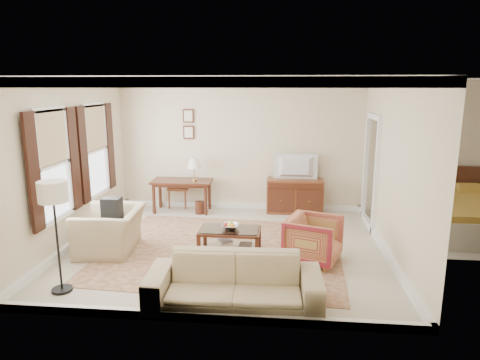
% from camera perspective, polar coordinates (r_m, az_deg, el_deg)
% --- Properties ---
extents(room_shell, '(5.51, 5.01, 2.91)m').
position_cam_1_polar(room_shell, '(7.14, -1.86, 9.91)').
color(room_shell, beige).
rests_on(room_shell, ground).
extents(annex_bedroom, '(3.00, 2.70, 2.90)m').
position_cam_1_polar(annex_bedroom, '(9.30, 27.99, -4.30)').
color(annex_bedroom, beige).
rests_on(annex_bedroom, ground).
extents(window_front, '(0.12, 1.56, 1.80)m').
position_cam_1_polar(window_front, '(7.43, -23.67, 1.81)').
color(window_front, '#CCB284').
rests_on(window_front, room_shell).
extents(window_rear, '(0.12, 1.56, 1.80)m').
position_cam_1_polar(window_rear, '(8.85, -18.69, 3.77)').
color(window_rear, '#CCB284').
rests_on(window_rear, room_shell).
extents(doorway, '(0.10, 1.12, 2.25)m').
position_cam_1_polar(doorway, '(8.93, 17.03, 0.86)').
color(doorway, white).
rests_on(doorway, room_shell).
extents(rug, '(4.21, 3.67, 0.01)m').
position_cam_1_polar(rug, '(7.51, -2.37, -9.29)').
color(rug, maroon).
rests_on(rug, room_shell).
extents(writing_desk, '(1.32, 0.66, 0.72)m').
position_cam_1_polar(writing_desk, '(9.66, -7.76, -0.67)').
color(writing_desk, '#462014').
rests_on(writing_desk, room_shell).
extents(desk_chair, '(0.53, 0.53, 1.05)m').
position_cam_1_polar(desk_chair, '(10.04, -8.17, -0.67)').
color(desk_chair, brown).
rests_on(desk_chair, room_shell).
extents(desk_lamp, '(0.32, 0.32, 0.50)m').
position_cam_1_polar(desk_lamp, '(9.52, -6.11, 1.41)').
color(desk_lamp, silver).
rests_on(desk_lamp, writing_desk).
extents(framed_prints, '(0.25, 0.04, 0.68)m').
position_cam_1_polar(framed_prints, '(9.81, -6.88, 7.44)').
color(framed_prints, '#462014').
rests_on(framed_prints, room_shell).
extents(sideboard, '(1.24, 0.48, 0.76)m').
position_cam_1_polar(sideboard, '(9.62, 7.31, -2.11)').
color(sideboard, brown).
rests_on(sideboard, room_shell).
extents(tv, '(0.92, 0.53, 0.12)m').
position_cam_1_polar(tv, '(9.43, 7.46, 2.81)').
color(tv, black).
rests_on(tv, sideboard).
extents(coffee_table, '(1.03, 0.62, 0.43)m').
position_cam_1_polar(coffee_table, '(7.28, -1.37, -7.29)').
color(coffee_table, '#462014').
rests_on(coffee_table, room_shell).
extents(fruit_bowl, '(0.42, 0.42, 0.10)m').
position_cam_1_polar(fruit_bowl, '(7.24, -1.30, -6.10)').
color(fruit_bowl, silver).
rests_on(fruit_bowl, coffee_table).
extents(book_a, '(0.26, 0.17, 0.38)m').
position_cam_1_polar(book_a, '(7.45, -2.82, -8.12)').
color(book_a, brown).
rests_on(book_a, coffee_table).
extents(book_b, '(0.28, 0.04, 0.38)m').
position_cam_1_polar(book_b, '(7.30, -0.12, -8.60)').
color(book_b, brown).
rests_on(book_b, coffee_table).
extents(striped_armchair, '(0.98, 1.01, 0.83)m').
position_cam_1_polar(striped_armchair, '(7.01, 9.79, -7.54)').
color(striped_armchair, maroon).
rests_on(striped_armchair, room_shell).
extents(club_armchair, '(0.82, 1.20, 1.00)m').
position_cam_1_polar(club_armchair, '(7.63, -16.95, -5.53)').
color(club_armchair, tan).
rests_on(club_armchair, room_shell).
extents(backpack, '(0.23, 0.33, 0.40)m').
position_cam_1_polar(backpack, '(7.63, -16.71, -3.57)').
color(backpack, black).
rests_on(backpack, club_armchair).
extents(sofa, '(2.26, 0.72, 0.87)m').
position_cam_1_polar(sofa, '(5.59, -0.78, -12.44)').
color(sofa, tan).
rests_on(sofa, room_shell).
extents(floor_lamp, '(0.39, 0.39, 1.57)m').
position_cam_1_polar(floor_lamp, '(6.18, -23.63, -2.45)').
color(floor_lamp, black).
rests_on(floor_lamp, room_shell).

